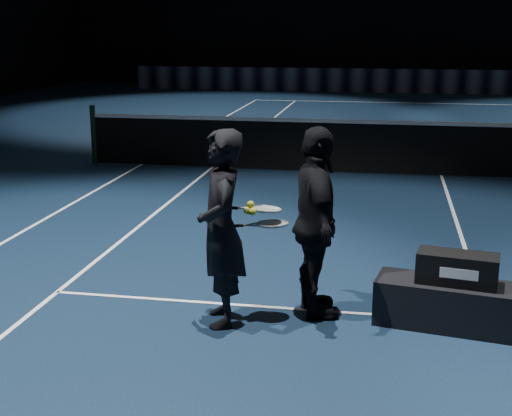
{
  "coord_description": "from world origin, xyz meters",
  "views": [
    {
      "loc": [
        -0.98,
        -12.54,
        2.58
      ],
      "look_at": [
        -2.06,
        -6.65,
        1.02
      ],
      "focal_mm": 50.0,
      "sensor_mm": 36.0,
      "label": 1
    }
  ],
  "objects": [
    {
      "name": "net_mesh",
      "position": [
        0.0,
        0.0,
        0.45
      ],
      "size": [
        12.8,
        0.02,
        0.86
      ],
      "primitive_type": "cube",
      "color": "black",
      "rests_on": "floor"
    },
    {
      "name": "net_post_left",
      "position": [
        -6.4,
        0.0,
        0.55
      ],
      "size": [
        0.1,
        0.1,
        1.1
      ],
      "primitive_type": "cylinder",
      "color": "black",
      "rests_on": "floor"
    },
    {
      "name": "tennis_balls",
      "position": [
        -2.11,
        -6.7,
        1.02
      ],
      "size": [
        0.12,
        0.1,
        0.12
      ],
      "primitive_type": null,
      "color": "yellow",
      "rests_on": "racket_upper"
    },
    {
      "name": "racket_lower",
      "position": [
        -1.92,
        -6.63,
        0.88
      ],
      "size": [
        0.71,
        0.46,
        0.03
      ],
      "primitive_type": null,
      "rotation": [
        0.0,
        0.0,
        0.39
      ],
      "color": "black",
      "rests_on": "player_a"
    },
    {
      "name": "player_b",
      "position": [
        -1.55,
        -6.48,
        0.86
      ],
      "size": [
        0.7,
        1.09,
        1.73
      ],
      "primitive_type": "imported",
      "rotation": [
        0.0,
        0.0,
        1.87
      ],
      "color": "black",
      "rests_on": "floor"
    },
    {
      "name": "player_a",
      "position": [
        -2.34,
        -6.8,
        0.86
      ],
      "size": [
        0.58,
        0.72,
        1.73
      ],
      "primitive_type": "imported",
      "rotation": [
        0.0,
        0.0,
        -1.27
      ],
      "color": "black",
      "rests_on": "floor"
    },
    {
      "name": "player_bench",
      "position": [
        -0.33,
        -6.54,
        0.2
      ],
      "size": [
        1.41,
        0.68,
        0.41
      ],
      "primitive_type": "cube",
      "rotation": [
        0.0,
        0.0,
        -0.17
      ],
      "color": "black",
      "rests_on": "floor"
    },
    {
      "name": "racket_bag",
      "position": [
        -0.33,
        -6.54,
        0.54
      ],
      "size": [
        0.72,
        0.4,
        0.27
      ],
      "primitive_type": "cube",
      "rotation": [
        0.0,
        0.0,
        -0.17
      ],
      "color": "black",
      "rests_on": "player_bench"
    },
    {
      "name": "sponsor_backdrop",
      "position": [
        0.0,
        15.5,
        0.45
      ],
      "size": [
        22.0,
        0.15,
        0.9
      ],
      "primitive_type": "cube",
      "color": "black",
      "rests_on": "floor"
    },
    {
      "name": "court_lines",
      "position": [
        0.0,
        0.0,
        0.0
      ],
      "size": [
        10.98,
        23.78,
        0.01
      ],
      "primitive_type": null,
      "color": "white",
      "rests_on": "floor"
    },
    {
      "name": "bag_signature",
      "position": [
        -0.33,
        -6.69,
        0.54
      ],
      "size": [
        0.31,
        0.06,
        0.09
      ],
      "primitive_type": "cube",
      "rotation": [
        0.0,
        0.0,
        -0.17
      ],
      "color": "white",
      "rests_on": "racket_bag"
    },
    {
      "name": "floor",
      "position": [
        0.0,
        0.0,
        0.0
      ],
      "size": [
        36.0,
        36.0,
        0.0
      ],
      "primitive_type": "plane",
      "color": "black",
      "rests_on": "ground"
    },
    {
      "name": "racket_upper",
      "position": [
        -1.99,
        -6.61,
        1.01
      ],
      "size": [
        0.71,
        0.5,
        0.1
      ],
      "primitive_type": null,
      "rotation": [
        0.0,
        0.1,
        0.46
      ],
      "color": "black",
      "rests_on": "player_b"
    },
    {
      "name": "net_tape",
      "position": [
        0.0,
        0.0,
        0.92
      ],
      "size": [
        12.8,
        0.03,
        0.07
      ],
      "primitive_type": "cube",
      "color": "white",
      "rests_on": "net_mesh"
    }
  ]
}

